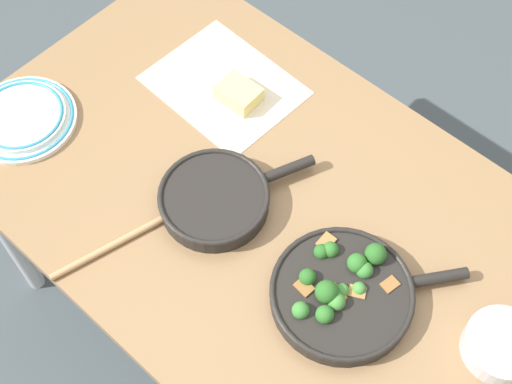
# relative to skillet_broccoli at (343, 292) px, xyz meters

# --- Properties ---
(ground_plane) EXTENTS (14.00, 14.00, 0.00)m
(ground_plane) POSITION_rel_skillet_broccoli_xyz_m (0.28, -0.06, -0.79)
(ground_plane) COLOR #424C51
(dining_table_red) EXTENTS (1.34, 0.85, 0.76)m
(dining_table_red) POSITION_rel_skillet_broccoli_xyz_m (0.28, -0.06, -0.11)
(dining_table_red) COLOR olive
(dining_table_red) RESTS_ON ground_plane
(skillet_broccoli) EXTENTS (0.31, 0.36, 0.08)m
(skillet_broccoli) POSITION_rel_skillet_broccoli_xyz_m (0.00, 0.00, 0.00)
(skillet_broccoli) COLOR black
(skillet_broccoli) RESTS_ON dining_table_red
(skillet_eggs) EXTENTS (0.24, 0.34, 0.05)m
(skillet_eggs) POSITION_rel_skillet_broccoli_xyz_m (0.33, 0.01, -0.00)
(skillet_eggs) COLOR black
(skillet_eggs) RESTS_ON dining_table_red
(wooden_spoon) EXTENTS (0.13, 0.39, 0.02)m
(wooden_spoon) POSITION_rel_skillet_broccoli_xyz_m (0.39, 0.13, -0.02)
(wooden_spoon) COLOR tan
(wooden_spoon) RESTS_ON dining_table_red
(parchment_sheet) EXTENTS (0.35, 0.28, 0.00)m
(parchment_sheet) POSITION_rel_skillet_broccoli_xyz_m (0.55, -0.24, -0.02)
(parchment_sheet) COLOR beige
(parchment_sheet) RESTS_ON dining_table_red
(grater_knife) EXTENTS (0.24, 0.04, 0.02)m
(grater_knife) POSITION_rel_skillet_broccoli_xyz_m (0.53, -0.25, -0.02)
(grater_knife) COLOR silver
(grater_knife) RESTS_ON dining_table_red
(cheese_block) EXTENTS (0.10, 0.08, 0.04)m
(cheese_block) POSITION_rel_skillet_broccoli_xyz_m (0.49, -0.23, -0.00)
(cheese_block) COLOR #EFD67A
(cheese_block) RESTS_ON dining_table_red
(dinner_plate_stack) EXTENTS (0.25, 0.25, 0.03)m
(dinner_plate_stack) POSITION_rel_skillet_broccoli_xyz_m (0.82, 0.15, -0.01)
(dinner_plate_stack) COLOR silver
(dinner_plate_stack) RESTS_ON dining_table_red
(prep_bowl_steel) EXTENTS (0.15, 0.15, 0.05)m
(prep_bowl_steel) POSITION_rel_skillet_broccoli_xyz_m (-0.29, -0.12, -0.00)
(prep_bowl_steel) COLOR #B7B7BC
(prep_bowl_steel) RESTS_ON dining_table_red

